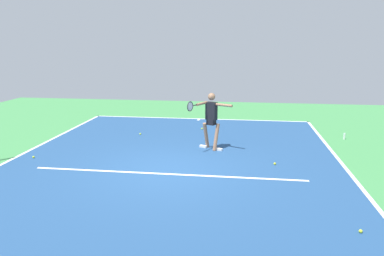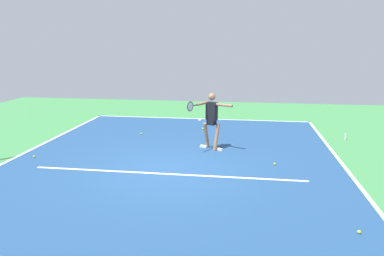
{
  "view_description": "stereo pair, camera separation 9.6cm",
  "coord_description": "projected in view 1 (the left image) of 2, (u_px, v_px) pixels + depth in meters",
  "views": [
    {
      "loc": [
        -1.87,
        9.14,
        3.28
      ],
      "look_at": [
        -0.47,
        -1.02,
        0.9
      ],
      "focal_mm": 34.46,
      "sensor_mm": 36.0,
      "label": 1
    },
    {
      "loc": [
        -1.96,
        9.13,
        3.28
      ],
      "look_at": [
        -0.47,
        -1.02,
        0.9
      ],
      "focal_mm": 34.46,
      "sensor_mm": 36.0,
      "label": 2
    }
  ],
  "objects": [
    {
      "name": "ground_plane",
      "position": [
        169.0,
        169.0,
        9.81
      ],
      "size": [
        23.3,
        23.3,
        0.0
      ],
      "primitive_type": "plane",
      "color": "#428E4C"
    },
    {
      "name": "court_line_centre_mark",
      "position": [
        199.0,
        120.0,
        16.07
      ],
      "size": [
        0.1,
        0.3,
        0.01
      ],
      "primitive_type": "cube",
      "color": "white",
      "rests_on": "ground_plane"
    },
    {
      "name": "court_line_baseline_near",
      "position": [
        199.0,
        119.0,
        16.27
      ],
      "size": [
        9.45,
        0.1,
        0.01
      ],
      "primitive_type": "cube",
      "color": "white",
      "rests_on": "ground_plane"
    },
    {
      "name": "tennis_ball_by_sideline",
      "position": [
        140.0,
        134.0,
        13.44
      ],
      "size": [
        0.07,
        0.07,
        0.07
      ],
      "primitive_type": "sphere",
      "color": "#C6E53D",
      "rests_on": "ground_plane"
    },
    {
      "name": "water_bottle",
      "position": [
        344.0,
        136.0,
        12.79
      ],
      "size": [
        0.07,
        0.07,
        0.22
      ],
      "primitive_type": "cylinder",
      "color": "white",
      "rests_on": "ground_plane"
    },
    {
      "name": "tennis_ball_far_corner",
      "position": [
        275.0,
        164.0,
        10.13
      ],
      "size": [
        0.07,
        0.07,
        0.07
      ],
      "primitive_type": "sphere",
      "color": "yellow",
      "rests_on": "ground_plane"
    },
    {
      "name": "tennis_player",
      "position": [
        211.0,
        117.0,
        11.4
      ],
      "size": [
        1.3,
        1.12,
        1.79
      ],
      "rotation": [
        0.0,
        0.0,
        -0.47
      ],
      "color": "#9E7051",
      "rests_on": "ground_plane"
    },
    {
      "name": "tennis_ball_near_service_line",
      "position": [
        361.0,
        231.0,
        6.5
      ],
      "size": [
        0.07,
        0.07,
        0.07
      ],
      "primitive_type": "sphere",
      "color": "#CCE033",
      "rests_on": "ground_plane"
    },
    {
      "name": "court_surface",
      "position": [
        169.0,
        169.0,
        9.81
      ],
      "size": [
        9.45,
        13.48,
        0.0
      ],
      "primitive_type": "cube",
      "color": "navy",
      "rests_on": "ground_plane"
    },
    {
      "name": "court_line_sideline_right",
      "position": [
        8.0,
        161.0,
        10.43
      ],
      "size": [
        0.1,
        13.48,
        0.01
      ],
      "primitive_type": "cube",
      "color": "white",
      "rests_on": "ground_plane"
    },
    {
      "name": "tennis_ball_centre_court",
      "position": [
        202.0,
        129.0,
        14.27
      ],
      "size": [
        0.07,
        0.07,
        0.07
      ],
      "primitive_type": "sphere",
      "color": "#C6E53D",
      "rests_on": "ground_plane"
    },
    {
      "name": "court_line_service",
      "position": [
        166.0,
        174.0,
        9.43
      ],
      "size": [
        7.08,
        0.1,
        0.01
      ],
      "primitive_type": "cube",
      "color": "white",
      "rests_on": "ground_plane"
    },
    {
      "name": "court_line_sideline_left",
      "position": [
        353.0,
        177.0,
        9.19
      ],
      "size": [
        0.1,
        13.48,
        0.01
      ],
      "primitive_type": "cube",
      "color": "white",
      "rests_on": "ground_plane"
    },
    {
      "name": "tennis_ball_by_baseline",
      "position": [
        34.0,
        157.0,
        10.72
      ],
      "size": [
        0.07,
        0.07,
        0.07
      ],
      "primitive_type": "sphere",
      "color": "#CCE033",
      "rests_on": "ground_plane"
    }
  ]
}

